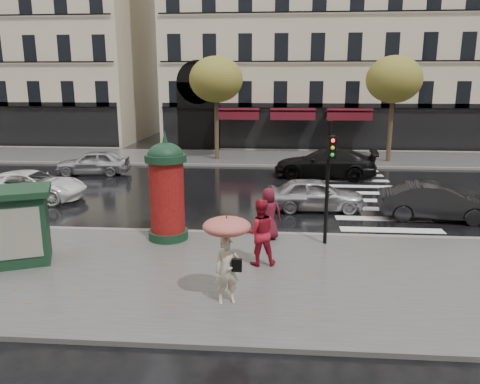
# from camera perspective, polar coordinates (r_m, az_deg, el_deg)

# --- Properties ---
(ground) EXTENTS (160.00, 160.00, 0.00)m
(ground) POSITION_cam_1_polar(r_m,az_deg,el_deg) (13.32, -4.02, -9.42)
(ground) COLOR black
(ground) RESTS_ON ground
(near_sidewalk) EXTENTS (90.00, 7.00, 0.12)m
(near_sidewalk) POSITION_cam_1_polar(r_m,az_deg,el_deg) (12.84, -4.35, -10.04)
(near_sidewalk) COLOR #474744
(near_sidewalk) RESTS_ON ground
(far_sidewalk) EXTENTS (90.00, 6.00, 0.12)m
(far_sidewalk) POSITION_cam_1_polar(r_m,az_deg,el_deg) (31.60, 1.02, 4.21)
(far_sidewalk) COLOR #474744
(far_sidewalk) RESTS_ON ground
(near_kerb) EXTENTS (90.00, 0.25, 0.14)m
(near_kerb) POSITION_cam_1_polar(r_m,az_deg,el_deg) (16.07, -2.46, -5.03)
(near_kerb) COLOR slate
(near_kerb) RESTS_ON ground
(far_kerb) EXTENTS (90.00, 0.25, 0.14)m
(far_kerb) POSITION_cam_1_polar(r_m,az_deg,el_deg) (28.65, 0.65, 3.26)
(far_kerb) COLOR slate
(far_kerb) RESTS_ON ground
(zebra_crossing) EXTENTS (3.60, 11.75, 0.01)m
(zebra_crossing) POSITION_cam_1_polar(r_m,az_deg,el_deg) (22.71, 14.82, -0.10)
(zebra_crossing) COLOR silver
(zebra_crossing) RESTS_ON ground
(bldg_far_corner) EXTENTS (26.00, 14.00, 22.90)m
(bldg_far_corner) POSITION_cam_1_polar(r_m,az_deg,el_deg) (42.76, 10.72, 21.56)
(bldg_far_corner) COLOR #B7A88C
(bldg_far_corner) RESTS_ON ground
(bldg_far_left) EXTENTS (24.00, 14.00, 22.90)m
(bldg_far_left) POSITION_cam_1_polar(r_m,az_deg,el_deg) (48.80, -26.48, 19.42)
(bldg_far_left) COLOR #B7A88C
(bldg_far_left) RESTS_ON ground
(tree_far_left) EXTENTS (3.40, 3.40, 6.64)m
(tree_far_left) POSITION_cam_1_polar(r_m,az_deg,el_deg) (30.37, -2.94, 13.50)
(tree_far_left) COLOR #38281C
(tree_far_left) RESTS_ON ground
(tree_far_right) EXTENTS (3.40, 3.40, 6.64)m
(tree_far_right) POSITION_cam_1_polar(r_m,az_deg,el_deg) (30.95, 18.25, 12.86)
(tree_far_right) COLOR #38281C
(tree_far_right) RESTS_ON ground
(woman_umbrella) EXTENTS (1.10, 1.10, 2.12)m
(woman_umbrella) POSITION_cam_1_polar(r_m,az_deg,el_deg) (10.69, -1.60, -6.54)
(woman_umbrella) COLOR beige
(woman_umbrella) RESTS_ON near_sidewalk
(woman_red) EXTENTS (1.03, 0.86, 1.89)m
(woman_red) POSITION_cam_1_polar(r_m,az_deg,el_deg) (13.03, 2.41, -4.92)
(woman_red) COLOR maroon
(woman_red) RESTS_ON near_sidewalk
(man_burgundy) EXTENTS (0.92, 0.69, 1.71)m
(man_burgundy) POSITION_cam_1_polar(r_m,az_deg,el_deg) (15.12, 3.51, -2.65)
(man_burgundy) COLOR #56111F
(man_burgundy) RESTS_ON near_sidewalk
(morris_column) EXTENTS (1.32, 1.32, 3.56)m
(morris_column) POSITION_cam_1_polar(r_m,az_deg,el_deg) (15.12, -8.93, 0.52)
(morris_column) COLOR black
(morris_column) RESTS_ON near_sidewalk
(traffic_light) EXTENTS (0.28, 0.38, 3.88)m
(traffic_light) POSITION_cam_1_polar(r_m,az_deg,el_deg) (14.52, 10.77, 2.52)
(traffic_light) COLOR black
(traffic_light) RESTS_ON near_sidewalk
(newsstand) EXTENTS (2.23, 2.08, 2.15)m
(newsstand) POSITION_cam_1_polar(r_m,az_deg,el_deg) (14.53, -25.33, -3.63)
(newsstand) COLOR black
(newsstand) RESTS_ON near_sidewalk
(car_silver) EXTENTS (3.98, 1.74, 1.33)m
(car_silver) POSITION_cam_1_polar(r_m,az_deg,el_deg) (19.19, 9.14, -0.26)
(car_silver) COLOR #A5A5A9
(car_silver) RESTS_ON ground
(car_darkgrey) EXTENTS (4.32, 1.93, 1.38)m
(car_darkgrey) POSITION_cam_1_polar(r_m,az_deg,el_deg) (19.19, 22.79, -1.09)
(car_darkgrey) COLOR black
(car_darkgrey) RESTS_ON ground
(car_white) EXTENTS (4.72, 2.23, 1.30)m
(car_white) POSITION_cam_1_polar(r_m,az_deg,el_deg) (22.44, -24.07, 0.69)
(car_white) COLOR white
(car_white) RESTS_ON ground
(car_black) EXTENTS (5.66, 2.85, 1.58)m
(car_black) POSITION_cam_1_polar(r_m,az_deg,el_deg) (25.74, 10.33, 3.49)
(car_black) COLOR black
(car_black) RESTS_ON ground
(car_far_silver) EXTENTS (4.15, 2.04, 1.36)m
(car_far_silver) POSITION_cam_1_polar(r_m,az_deg,el_deg) (27.38, -17.46, 3.45)
(car_far_silver) COLOR #A8A8AC
(car_far_silver) RESTS_ON ground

